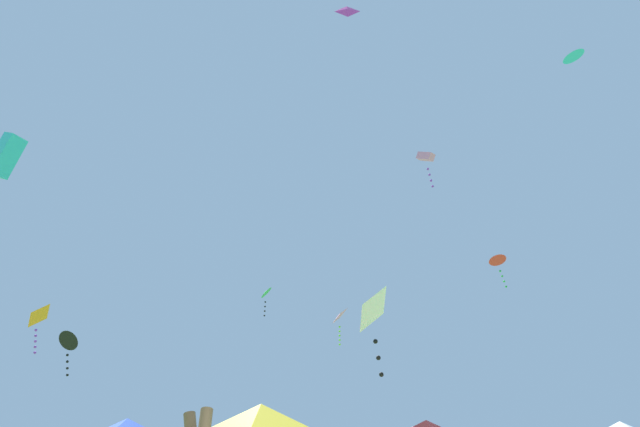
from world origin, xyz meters
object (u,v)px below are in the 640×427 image
(kite_orange_diamond, at_px, (38,318))
(kite_white_diamond, at_px, (371,313))
(kite_green_delta, at_px, (266,293))
(kite_pink_diamond, at_px, (339,317))
(kite_red_delta, at_px, (498,260))
(kite_cyan_box, at_px, (4,159))
(kite_pink_box, at_px, (426,158))
(kite_black_delta, at_px, (69,341))
(kite_cyan_delta, at_px, (573,55))
(kite_magenta_diamond, at_px, (347,10))

(kite_orange_diamond, xyz_separation_m, kite_white_diamond, (14.01, -4.49, -1.20))
(kite_green_delta, relative_size, kite_orange_diamond, 0.78)
(kite_pink_diamond, bearing_deg, kite_red_delta, 28.07)
(kite_pink_diamond, distance_m, kite_cyan_box, 17.63)
(kite_pink_diamond, bearing_deg, kite_pink_box, -7.41)
(kite_pink_box, distance_m, kite_pink_diamond, 11.01)
(kite_black_delta, relative_size, kite_orange_diamond, 1.30)
(kite_cyan_delta, bearing_deg, kite_white_diamond, -148.31)
(kite_green_delta, relative_size, kite_cyan_box, 0.46)
(kite_green_delta, distance_m, kite_red_delta, 16.77)
(kite_orange_diamond, bearing_deg, kite_black_delta, 106.07)
(kite_red_delta, bearing_deg, kite_pink_box, -130.01)
(kite_pink_box, height_order, kite_white_diamond, kite_pink_box)
(kite_white_diamond, relative_size, kite_pink_diamond, 1.45)
(kite_orange_diamond, height_order, kite_pink_diamond, kite_pink_diamond)
(kite_orange_diamond, distance_m, kite_magenta_diamond, 18.16)
(kite_black_delta, relative_size, kite_pink_diamond, 1.34)
(kite_pink_box, xyz_separation_m, kite_cyan_delta, (10.11, -0.53, 7.41))
(kite_cyan_delta, bearing_deg, kite_cyan_box, -154.51)
(kite_black_delta, distance_m, kite_white_diamond, 20.66)
(kite_red_delta, relative_size, kite_magenta_diamond, 2.40)
(kite_red_delta, xyz_separation_m, kite_magenta_diamond, (-10.47, -19.55, 2.11))
(kite_red_delta, bearing_deg, kite_pink_diamond, -151.93)
(kite_black_delta, xyz_separation_m, kite_cyan_box, (4.46, -16.09, 1.86))
(kite_green_delta, bearing_deg, kite_cyan_box, -119.28)
(kite_black_delta, height_order, kite_cyan_box, kite_cyan_box)
(kite_black_delta, height_order, kite_pink_box, kite_pink_box)
(kite_white_diamond, distance_m, kite_cyan_box, 13.04)
(kite_red_delta, distance_m, kite_white_diamond, 20.50)
(kite_red_delta, xyz_separation_m, kite_white_diamond, (-9.81, -15.93, -8.37))
(kite_red_delta, relative_size, kite_cyan_box, 0.66)
(kite_pink_diamond, xyz_separation_m, kite_magenta_diamond, (0.29, -13.82, 7.65))
(kite_black_delta, relative_size, kite_cyan_delta, 1.53)
(kite_green_delta, xyz_separation_m, kite_red_delta, (14.58, 6.92, 4.55))
(kite_black_delta, distance_m, kite_red_delta, 27.06)
(kite_green_delta, xyz_separation_m, kite_magenta_diamond, (4.11, -12.63, 6.66))
(kite_pink_diamond, height_order, kite_cyan_delta, kite_cyan_delta)
(kite_red_delta, bearing_deg, kite_cyan_delta, -55.93)
(kite_black_delta, bearing_deg, kite_white_diamond, -37.43)
(kite_orange_diamond, distance_m, kite_cyan_box, 8.86)
(kite_pink_box, distance_m, kite_orange_diamond, 22.14)
(kite_white_diamond, xyz_separation_m, kite_cyan_delta, (14.52, 8.97, 19.83))
(kite_black_delta, bearing_deg, kite_orange_diamond, -73.93)
(kite_green_delta, relative_size, kite_pink_diamond, 0.81)
(kite_red_delta, bearing_deg, kite_black_delta, -172.48)
(kite_white_diamond, bearing_deg, kite_cyan_box, -163.07)
(kite_pink_box, xyz_separation_m, kite_cyan_box, (-16.26, -13.10, -8.35))
(kite_orange_diamond, bearing_deg, kite_pink_box, 15.21)
(kite_magenta_diamond, bearing_deg, kite_cyan_box, 179.92)
(kite_green_delta, distance_m, kite_magenta_diamond, 14.86)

